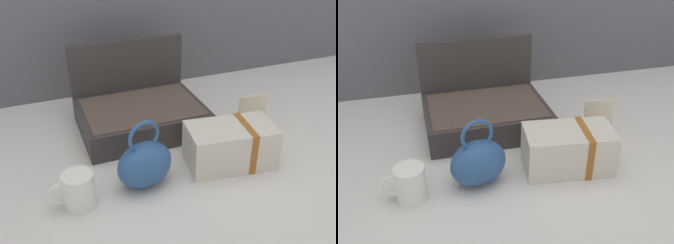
# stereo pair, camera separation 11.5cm
# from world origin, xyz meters

# --- Properties ---
(ground_plane) EXTENTS (6.00, 6.00, 0.00)m
(ground_plane) POSITION_xyz_m (0.00, 0.00, 0.00)
(ground_plane) COLOR beige
(open_suitcase) EXTENTS (0.42, 0.32, 0.28)m
(open_suitcase) POSITION_xyz_m (-0.04, 0.22, 0.07)
(open_suitcase) COLOR #332D2B
(open_suitcase) RESTS_ON ground_plane
(teal_pouch_handbag) EXTENTS (0.19, 0.15, 0.21)m
(teal_pouch_handbag) POSITION_xyz_m (-0.12, -0.11, 0.07)
(teal_pouch_handbag) COLOR #284C7F
(teal_pouch_handbag) RESTS_ON ground_plane
(cream_toiletry_bag) EXTENTS (0.28, 0.18, 0.13)m
(cream_toiletry_bag) POSITION_xyz_m (0.16, -0.10, 0.06)
(cream_toiletry_bag) COLOR beige
(cream_toiletry_bag) RESTS_ON ground_plane
(coffee_mug) EXTENTS (0.12, 0.08, 0.10)m
(coffee_mug) POSITION_xyz_m (-0.32, -0.13, 0.05)
(coffee_mug) COLOR silver
(coffee_mug) RESTS_ON ground_plane
(info_card_left) EXTENTS (0.10, 0.02, 0.13)m
(info_card_left) POSITION_xyz_m (0.33, 0.06, 0.06)
(info_card_left) COLOR beige
(info_card_left) RESTS_ON ground_plane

